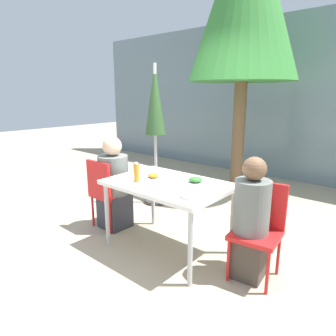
# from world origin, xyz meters

# --- Properties ---
(ground_plane) EXTENTS (24.00, 24.00, 0.00)m
(ground_plane) POSITION_xyz_m (0.00, 0.00, 0.00)
(ground_plane) COLOR tan
(building_facade) EXTENTS (10.00, 0.20, 3.00)m
(building_facade) POSITION_xyz_m (0.00, 3.61, 1.50)
(building_facade) COLOR slate
(building_facade) RESTS_ON ground
(dining_table) EXTENTS (1.22, 0.84, 0.74)m
(dining_table) POSITION_xyz_m (0.00, 0.00, 0.68)
(dining_table) COLOR white
(dining_table) RESTS_ON ground
(chair_left) EXTENTS (0.40, 0.40, 0.85)m
(chair_left) POSITION_xyz_m (-0.91, -0.08, 0.49)
(chair_left) COLOR red
(chair_left) RESTS_ON ground
(person_left) EXTENTS (0.36, 0.36, 1.13)m
(person_left) POSITION_xyz_m (-0.86, -0.00, 0.53)
(person_left) COLOR #383842
(person_left) RESTS_ON ground
(chair_right) EXTENTS (0.44, 0.44, 0.85)m
(chair_right) POSITION_xyz_m (0.90, 0.19, 0.49)
(chair_right) COLOR red
(chair_right) RESTS_ON ground
(person_right) EXTENTS (0.31, 0.31, 1.11)m
(person_right) POSITION_xyz_m (0.86, 0.10, 0.53)
(person_right) COLOR #473D33
(person_right) RESTS_ON ground
(closed_umbrella) EXTENTS (0.36, 0.36, 2.02)m
(closed_umbrella) POSITION_xyz_m (-1.06, 0.96, 1.41)
(closed_umbrella) COLOR #333333
(closed_umbrella) RESTS_ON ground
(plate_0) EXTENTS (0.25, 0.25, 0.07)m
(plate_0) POSITION_xyz_m (0.23, 0.15, 0.76)
(plate_0) COLOR white
(plate_0) RESTS_ON dining_table
(plate_1) EXTENTS (0.21, 0.21, 0.06)m
(plate_1) POSITION_xyz_m (-0.20, -0.00, 0.76)
(plate_1) COLOR white
(plate_1) RESTS_ON dining_table
(bottle) EXTENTS (0.06, 0.06, 0.20)m
(bottle) POSITION_xyz_m (-0.25, -0.19, 0.84)
(bottle) COLOR #B7751E
(bottle) RESTS_ON dining_table
(drinking_cup) EXTENTS (0.08, 0.08, 0.09)m
(drinking_cup) POSITION_xyz_m (-0.51, 0.08, 0.79)
(drinking_cup) COLOR white
(drinking_cup) RESTS_ON dining_table
(salad_bowl) EXTENTS (0.19, 0.19, 0.06)m
(salad_bowl) POSITION_xyz_m (0.44, -0.20, 0.77)
(salad_bowl) COLOR white
(salad_bowl) RESTS_ON dining_table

